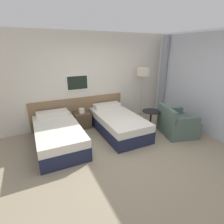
{
  "coord_description": "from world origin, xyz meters",
  "views": [
    {
      "loc": [
        -1.8,
        -2.84,
        2.23
      ],
      "look_at": [
        0.08,
        1.06,
        0.66
      ],
      "focal_mm": 28.0,
      "sensor_mm": 36.0,
      "label": 1
    }
  ],
  "objects": [
    {
      "name": "ground_plane",
      "position": [
        0.0,
        0.0,
        0.0
      ],
      "size": [
        16.0,
        16.0,
        0.0
      ],
      "primitive_type": "plane",
      "color": "gray"
    },
    {
      "name": "bed_near_window",
      "position": [
        0.3,
        1.13,
        0.26
      ],
      "size": [
        1.03,
        1.97,
        0.64
      ],
      "color": "#1E233D",
      "rests_on": "ground_plane"
    },
    {
      "name": "nightstand",
      "position": [
        -0.52,
        1.86,
        0.24
      ],
      "size": [
        0.47,
        0.4,
        0.6
      ],
      "color": "brown",
      "rests_on": "ground_plane"
    },
    {
      "name": "armchair",
      "position": [
        1.7,
        0.33,
        0.27
      ],
      "size": [
        1.02,
        1.08,
        0.8
      ],
      "rotation": [
        0.0,
        0.0,
        1.3
      ],
      "color": "#4C6056",
      "rests_on": "ground_plane"
    },
    {
      "name": "side_table",
      "position": [
        1.22,
        0.87,
        0.41
      ],
      "size": [
        0.51,
        0.51,
        0.57
      ],
      "color": "black",
      "rests_on": "ground_plane"
    },
    {
      "name": "wall_window",
      "position": [
        2.45,
        -0.07,
        1.34
      ],
      "size": [
        0.21,
        4.64,
        2.7
      ],
      "color": "white",
      "rests_on": "ground_plane"
    },
    {
      "name": "floor_lamp",
      "position": [
        1.53,
        1.82,
        1.44
      ],
      "size": [
        0.27,
        0.27,
        1.68
      ],
      "color": "#9E9993",
      "rests_on": "ground_plane"
    },
    {
      "name": "bed_near_door",
      "position": [
        -1.34,
        1.13,
        0.26
      ],
      "size": [
        1.03,
        1.97,
        0.64
      ],
      "color": "#1E233D",
      "rests_on": "ground_plane"
    },
    {
      "name": "wall_headboard",
      "position": [
        -0.03,
        2.17,
        1.3
      ],
      "size": [
        10.0,
        0.1,
        2.7
      ],
      "color": "beige",
      "rests_on": "ground_plane"
    }
  ]
}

